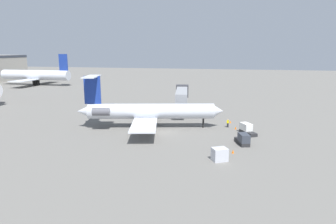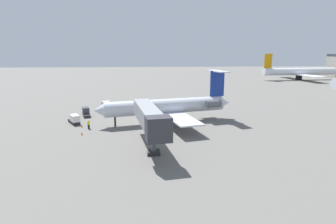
{
  "view_description": "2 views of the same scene",
  "coord_description": "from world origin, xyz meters",
  "px_view_note": "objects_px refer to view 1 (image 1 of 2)",
  "views": [
    {
      "loc": [
        -52.05,
        -13.29,
        15.06
      ],
      "look_at": [
        5.53,
        0.09,
        2.84
      ],
      "focal_mm": 31.78,
      "sensor_mm": 36.0,
      "label": 1
    },
    {
      "loc": [
        57.25,
        -0.64,
        14.27
      ],
      "look_at": [
        3.49,
        3.29,
        2.26
      ],
      "focal_mm": 29.22,
      "sensor_mm": 36.0,
      "label": 2
    }
  ],
  "objects_px": {
    "cargo_container_uld": "(220,154)",
    "traffic_cone_near": "(230,122)",
    "baggage_tug_trailing": "(243,140)",
    "ground_crew_marshaller": "(228,123)",
    "jet_bridge": "(182,95)",
    "parked_airliner_east_mid": "(36,75)",
    "traffic_cone_far": "(236,128)",
    "traffic_cone_mid": "(233,151)",
    "regional_jet": "(147,111)",
    "baggage_tug_lead": "(247,129)"
  },
  "relations": [
    {
      "from": "baggage_tug_trailing",
      "to": "traffic_cone_near",
      "type": "bearing_deg",
      "value": 9.27
    },
    {
      "from": "regional_jet",
      "to": "jet_bridge",
      "type": "height_order",
      "value": "regional_jet"
    },
    {
      "from": "jet_bridge",
      "to": "traffic_cone_mid",
      "type": "relative_size",
      "value": 30.64
    },
    {
      "from": "traffic_cone_near",
      "to": "traffic_cone_far",
      "type": "xyz_separation_m",
      "value": [
        -4.99,
        -1.15,
        0.0
      ]
    },
    {
      "from": "ground_crew_marshaller",
      "to": "traffic_cone_near",
      "type": "xyz_separation_m",
      "value": [
        3.82,
        -0.42,
        -0.58
      ]
    },
    {
      "from": "jet_bridge",
      "to": "ground_crew_marshaller",
      "type": "height_order",
      "value": "jet_bridge"
    },
    {
      "from": "cargo_container_uld",
      "to": "baggage_tug_trailing",
      "type": "bearing_deg",
      "value": -21.71
    },
    {
      "from": "cargo_container_uld",
      "to": "traffic_cone_mid",
      "type": "distance_m",
      "value": 4.02
    },
    {
      "from": "baggage_tug_lead",
      "to": "traffic_cone_mid",
      "type": "relative_size",
      "value": 7.57
    },
    {
      "from": "traffic_cone_near",
      "to": "regional_jet",
      "type": "bearing_deg",
      "value": 115.98
    },
    {
      "from": "baggage_tug_trailing",
      "to": "traffic_cone_far",
      "type": "bearing_deg",
      "value": 7.29
    },
    {
      "from": "baggage_tug_trailing",
      "to": "cargo_container_uld",
      "type": "xyz_separation_m",
      "value": [
        -8.25,
        3.29,
        0.07
      ]
    },
    {
      "from": "cargo_container_uld",
      "to": "parked_airliner_east_mid",
      "type": "relative_size",
      "value": 0.08
    },
    {
      "from": "ground_crew_marshaller",
      "to": "cargo_container_uld",
      "type": "xyz_separation_m",
      "value": [
        -19.04,
        0.48,
        0.06
      ]
    },
    {
      "from": "jet_bridge",
      "to": "traffic_cone_near",
      "type": "bearing_deg",
      "value": -122.2
    },
    {
      "from": "cargo_container_uld",
      "to": "baggage_tug_lead",
      "type": "bearing_deg",
      "value": -15.15
    },
    {
      "from": "baggage_tug_trailing",
      "to": "ground_crew_marshaller",
      "type": "bearing_deg",
      "value": 14.55
    },
    {
      "from": "jet_bridge",
      "to": "parked_airliner_east_mid",
      "type": "bearing_deg",
      "value": 58.68
    },
    {
      "from": "baggage_tug_trailing",
      "to": "parked_airliner_east_mid",
      "type": "distance_m",
      "value": 111.03
    },
    {
      "from": "baggage_tug_trailing",
      "to": "baggage_tug_lead",
      "type": "bearing_deg",
      "value": -6.65
    },
    {
      "from": "cargo_container_uld",
      "to": "traffic_cone_near",
      "type": "distance_m",
      "value": 22.9
    },
    {
      "from": "traffic_cone_near",
      "to": "parked_airliner_east_mid",
      "type": "bearing_deg",
      "value": 58.56
    },
    {
      "from": "regional_jet",
      "to": "baggage_tug_lead",
      "type": "distance_m",
      "value": 19.35
    },
    {
      "from": "jet_bridge",
      "to": "ground_crew_marshaller",
      "type": "bearing_deg",
      "value": -134.6
    },
    {
      "from": "traffic_cone_far",
      "to": "regional_jet",
      "type": "bearing_deg",
      "value": 99.29
    },
    {
      "from": "baggage_tug_lead",
      "to": "cargo_container_uld",
      "type": "bearing_deg",
      "value": 164.85
    },
    {
      "from": "baggage_tug_trailing",
      "to": "parked_airliner_east_mid",
      "type": "relative_size",
      "value": 0.13
    },
    {
      "from": "baggage_tug_trailing",
      "to": "traffic_cone_near",
      "type": "distance_m",
      "value": 14.82
    },
    {
      "from": "traffic_cone_far",
      "to": "parked_airliner_east_mid",
      "type": "height_order",
      "value": "parked_airliner_east_mid"
    },
    {
      "from": "baggage_tug_trailing",
      "to": "traffic_cone_near",
      "type": "xyz_separation_m",
      "value": [
        14.62,
        2.39,
        -0.56
      ]
    },
    {
      "from": "traffic_cone_far",
      "to": "parked_airliner_east_mid",
      "type": "xyz_separation_m",
      "value": [
        57.54,
        87.1,
        4.17
      ]
    },
    {
      "from": "ground_crew_marshaller",
      "to": "cargo_container_uld",
      "type": "bearing_deg",
      "value": 178.54
    },
    {
      "from": "baggage_tug_trailing",
      "to": "traffic_cone_near",
      "type": "relative_size",
      "value": 7.7
    },
    {
      "from": "regional_jet",
      "to": "baggage_tug_trailing",
      "type": "relative_size",
      "value": 6.76
    },
    {
      "from": "cargo_container_uld",
      "to": "traffic_cone_far",
      "type": "distance_m",
      "value": 18.01
    },
    {
      "from": "traffic_cone_near",
      "to": "jet_bridge",
      "type": "bearing_deg",
      "value": 57.8
    },
    {
      "from": "traffic_cone_near",
      "to": "traffic_cone_far",
      "type": "bearing_deg",
      "value": -166.96
    },
    {
      "from": "ground_crew_marshaller",
      "to": "traffic_cone_near",
      "type": "distance_m",
      "value": 3.89
    },
    {
      "from": "regional_jet",
      "to": "traffic_cone_mid",
      "type": "bearing_deg",
      "value": -124.35
    },
    {
      "from": "jet_bridge",
      "to": "traffic_cone_far",
      "type": "distance_m",
      "value": 18.56
    },
    {
      "from": "traffic_cone_mid",
      "to": "cargo_container_uld",
      "type": "bearing_deg",
      "value": 153.35
    },
    {
      "from": "traffic_cone_mid",
      "to": "parked_airliner_east_mid",
      "type": "height_order",
      "value": "parked_airliner_east_mid"
    },
    {
      "from": "baggage_tug_lead",
      "to": "baggage_tug_trailing",
      "type": "xyz_separation_m",
      "value": [
        -6.83,
        0.8,
        0.0
      ]
    },
    {
      "from": "traffic_cone_mid",
      "to": "parked_airliner_east_mid",
      "type": "relative_size",
      "value": 0.02
    },
    {
      "from": "cargo_container_uld",
      "to": "regional_jet",
      "type": "bearing_deg",
      "value": 45.03
    },
    {
      "from": "cargo_container_uld",
      "to": "traffic_cone_far",
      "type": "height_order",
      "value": "cargo_container_uld"
    },
    {
      "from": "cargo_container_uld",
      "to": "traffic_cone_near",
      "type": "height_order",
      "value": "cargo_container_uld"
    },
    {
      "from": "baggage_tug_trailing",
      "to": "parked_airliner_east_mid",
      "type": "xyz_separation_m",
      "value": [
        67.17,
        88.34,
        3.6
      ]
    },
    {
      "from": "jet_bridge",
      "to": "ground_crew_marshaller",
      "type": "xyz_separation_m",
      "value": [
        -11.31,
        -11.47,
        -3.74
      ]
    },
    {
      "from": "jet_bridge",
      "to": "baggage_tug_trailing",
      "type": "xyz_separation_m",
      "value": [
        -22.1,
        -14.27,
        -3.76
      ]
    }
  ]
}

